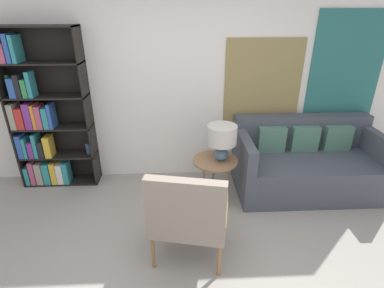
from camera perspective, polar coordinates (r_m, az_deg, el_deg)
ground_plane at (r=2.94m, az=-0.04°, el=-25.43°), size 14.00×14.00×0.00m
wall_back at (r=4.01m, az=-0.40°, el=11.76°), size 6.40×0.08×2.70m
bookshelf at (r=4.33m, az=-26.83°, el=4.01°), size 0.99×0.30×2.06m
armchair at (r=2.76m, az=-0.85°, el=-13.20°), size 0.80×0.70×0.98m
couch at (r=4.27m, az=20.85°, el=-3.58°), size 1.84×0.94×0.93m
side_table at (r=3.64m, az=4.42°, el=-3.86°), size 0.54×0.54×0.58m
table_lamp at (r=3.49m, az=5.70°, el=1.21°), size 0.35×0.35×0.44m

